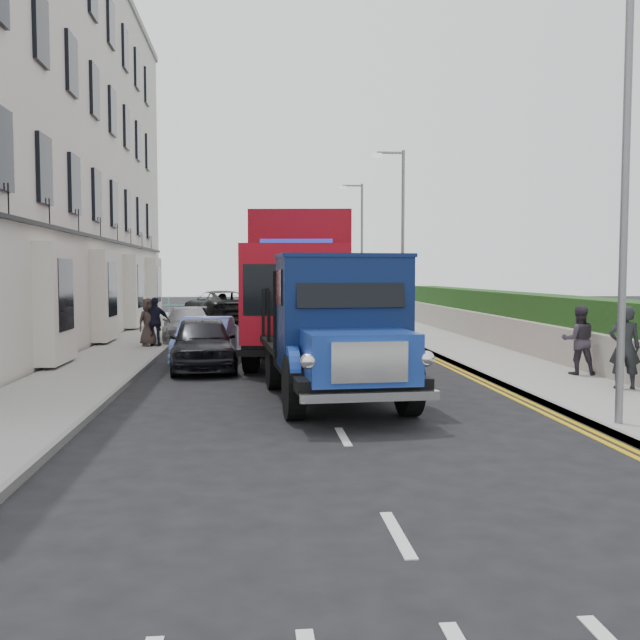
{
  "coord_description": "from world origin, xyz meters",
  "views": [
    {
      "loc": [
        -1.34,
        -12.4,
        2.44
      ],
      "look_at": [
        0.16,
        3.29,
        1.4
      ],
      "focal_mm": 40.0,
      "sensor_mm": 36.0,
      "label": 1
    }
  ],
  "objects_px": {
    "lamp_mid": "(400,231)",
    "lamp_far": "(359,243)",
    "pedestrian_east_near": "(625,347)",
    "red_lorry": "(303,282)",
    "parked_car_front": "(203,343)",
    "bedford_lorry": "(341,339)",
    "lamp_near": "(618,170)"
  },
  "relations": [
    {
      "from": "lamp_mid",
      "to": "lamp_far",
      "type": "distance_m",
      "value": 10.0
    },
    {
      "from": "lamp_far",
      "to": "pedestrian_east_near",
      "type": "distance_m",
      "value": 23.14
    },
    {
      "from": "red_lorry",
      "to": "parked_car_front",
      "type": "xyz_separation_m",
      "value": [
        -2.73,
        -2.3,
        -1.51
      ]
    },
    {
      "from": "lamp_far",
      "to": "parked_car_front",
      "type": "relative_size",
      "value": 1.76
    },
    {
      "from": "parked_car_front",
      "to": "bedford_lorry",
      "type": "bearing_deg",
      "value": -67.17
    },
    {
      "from": "parked_car_front",
      "to": "pedestrian_east_near",
      "type": "xyz_separation_m",
      "value": [
        8.68,
        -4.64,
        0.28
      ]
    },
    {
      "from": "lamp_mid",
      "to": "pedestrian_east_near",
      "type": "xyz_separation_m",
      "value": [
        1.91,
        -12.86,
        -3.04
      ]
    },
    {
      "from": "lamp_mid",
      "to": "bedford_lorry",
      "type": "height_order",
      "value": "lamp_mid"
    },
    {
      "from": "red_lorry",
      "to": "pedestrian_east_near",
      "type": "xyz_separation_m",
      "value": [
        5.95,
        -6.94,
        -1.23
      ]
    },
    {
      "from": "bedford_lorry",
      "to": "pedestrian_east_near",
      "type": "xyz_separation_m",
      "value": [
        5.83,
        0.79,
        -0.3
      ]
    },
    {
      "from": "parked_car_front",
      "to": "lamp_near",
      "type": "bearing_deg",
      "value": -53.84
    },
    {
      "from": "bedford_lorry",
      "to": "lamp_mid",
      "type": "bearing_deg",
      "value": 69.99
    },
    {
      "from": "lamp_near",
      "to": "bedford_lorry",
      "type": "bearing_deg",
      "value": 149.15
    },
    {
      "from": "lamp_near",
      "to": "parked_car_front",
      "type": "bearing_deg",
      "value": 131.08
    },
    {
      "from": "lamp_mid",
      "to": "red_lorry",
      "type": "xyz_separation_m",
      "value": [
        -4.05,
        -5.92,
        -1.81
      ]
    },
    {
      "from": "red_lorry",
      "to": "bedford_lorry",
      "type": "bearing_deg",
      "value": -82.19
    },
    {
      "from": "red_lorry",
      "to": "parked_car_front",
      "type": "relative_size",
      "value": 2.04
    },
    {
      "from": "red_lorry",
      "to": "parked_car_front",
      "type": "height_order",
      "value": "red_lorry"
    },
    {
      "from": "bedford_lorry",
      "to": "parked_car_front",
      "type": "relative_size",
      "value": 1.49
    },
    {
      "from": "bedford_lorry",
      "to": "parked_car_front",
      "type": "bearing_deg",
      "value": 113.75
    },
    {
      "from": "red_lorry",
      "to": "parked_car_front",
      "type": "bearing_deg",
      "value": -132.99
    },
    {
      "from": "lamp_far",
      "to": "bedford_lorry",
      "type": "distance_m",
      "value": 24.14
    },
    {
      "from": "bedford_lorry",
      "to": "red_lorry",
      "type": "xyz_separation_m",
      "value": [
        -0.13,
        7.74,
        0.93
      ]
    },
    {
      "from": "lamp_far",
      "to": "red_lorry",
      "type": "height_order",
      "value": "lamp_far"
    },
    {
      "from": "lamp_mid",
      "to": "red_lorry",
      "type": "distance_m",
      "value": 7.4
    },
    {
      "from": "lamp_far",
      "to": "bedford_lorry",
      "type": "height_order",
      "value": "lamp_far"
    },
    {
      "from": "parked_car_front",
      "to": "pedestrian_east_near",
      "type": "height_order",
      "value": "pedestrian_east_near"
    },
    {
      "from": "lamp_near",
      "to": "lamp_far",
      "type": "distance_m",
      "value": 26.0
    },
    {
      "from": "lamp_near",
      "to": "pedestrian_east_near",
      "type": "bearing_deg",
      "value": 58.69
    },
    {
      "from": "lamp_near",
      "to": "pedestrian_east_near",
      "type": "xyz_separation_m",
      "value": [
        1.91,
        3.14,
        -3.04
      ]
    },
    {
      "from": "lamp_mid",
      "to": "bedford_lorry",
      "type": "bearing_deg",
      "value": -106.01
    },
    {
      "from": "lamp_near",
      "to": "bedford_lorry",
      "type": "relative_size",
      "value": 1.18
    }
  ]
}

